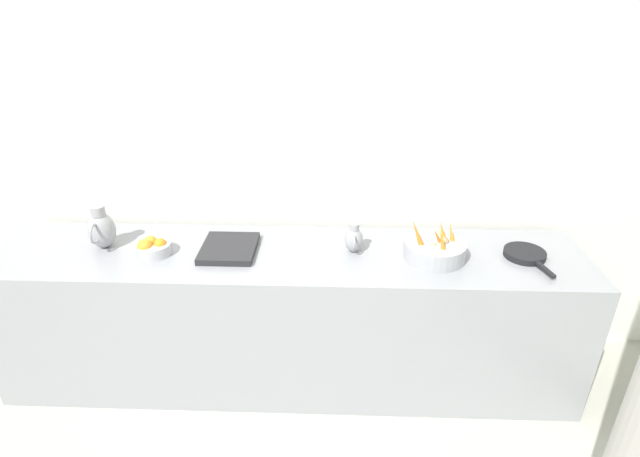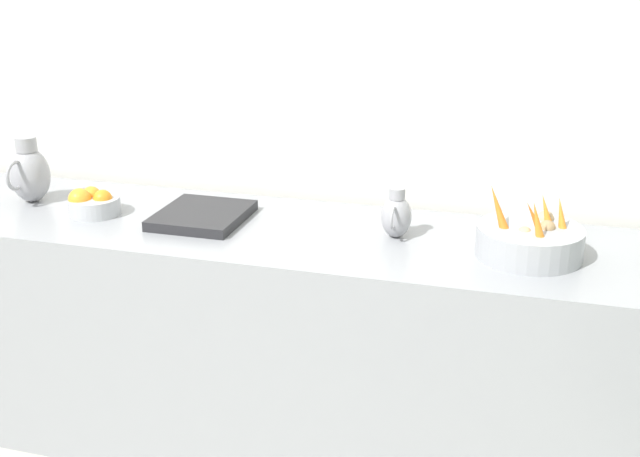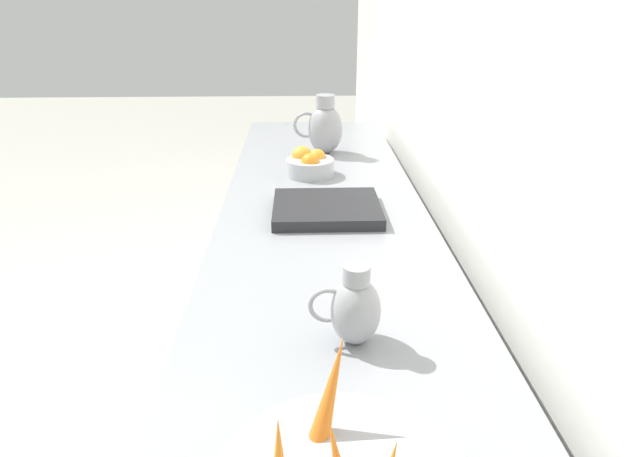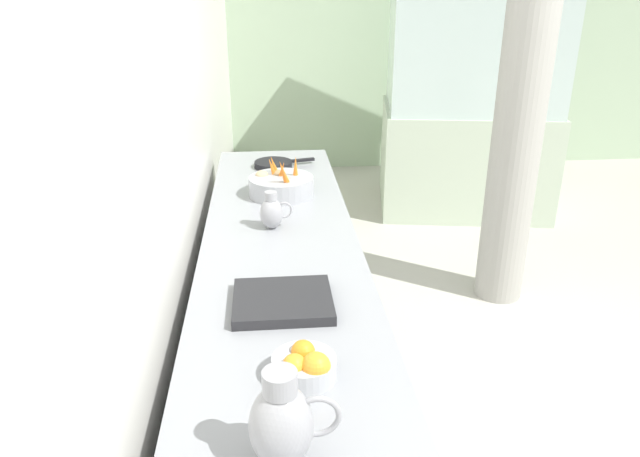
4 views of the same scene
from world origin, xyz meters
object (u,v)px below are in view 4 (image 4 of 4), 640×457
(metal_pitcher_short, at_px, (272,212))
(skillet_on_counter, at_px, (274,164))
(orange_bowl, at_px, (305,366))
(glass_block_booth, at_px, (470,84))
(metal_pitcher_tall, at_px, (282,423))
(vegetable_colander, at_px, (281,185))
(support_column, at_px, (527,59))

(metal_pitcher_short, relative_size, skillet_on_counter, 0.47)
(metal_pitcher_short, distance_m, skillet_on_counter, 0.95)
(skillet_on_counter, bearing_deg, orange_bowl, -88.80)
(orange_bowl, relative_size, glass_block_booth, 0.08)
(metal_pitcher_tall, relative_size, metal_pitcher_short, 1.46)
(metal_pitcher_tall, bearing_deg, vegetable_colander, 88.30)
(glass_block_booth, bearing_deg, metal_pitcher_short, -124.60)
(orange_bowl, relative_size, skillet_on_counter, 0.50)
(metal_pitcher_short, height_order, skillet_on_counter, metal_pitcher_short)
(skillet_on_counter, height_order, support_column, support_column)
(glass_block_booth, bearing_deg, vegetable_colander, -129.02)
(vegetable_colander, distance_m, metal_pitcher_tall, 1.86)
(metal_pitcher_short, distance_m, support_column, 1.78)
(orange_bowl, bearing_deg, metal_pitcher_tall, -103.15)
(metal_pitcher_tall, xyz_separation_m, skillet_on_counter, (0.03, 2.36, -0.10))
(vegetable_colander, height_order, metal_pitcher_short, vegetable_colander)
(orange_bowl, height_order, glass_block_booth, glass_block_booth)
(vegetable_colander, bearing_deg, orange_bowl, -89.37)
(vegetable_colander, relative_size, glass_block_booth, 0.15)
(skillet_on_counter, relative_size, glass_block_booth, 0.17)
(orange_bowl, xyz_separation_m, support_column, (1.40, 1.95, 0.58))
(vegetable_colander, height_order, metal_pitcher_tall, metal_pitcher_tall)
(vegetable_colander, xyz_separation_m, support_column, (1.41, 0.40, 0.57))
(skillet_on_counter, bearing_deg, support_column, -3.97)
(metal_pitcher_short, xyz_separation_m, support_column, (1.47, 0.84, 0.55))
(skillet_on_counter, bearing_deg, glass_block_booth, 42.59)
(glass_block_booth, distance_m, support_column, 1.73)
(vegetable_colander, relative_size, metal_pitcher_short, 1.94)
(vegetable_colander, xyz_separation_m, skillet_on_counter, (-0.03, 0.50, -0.04))
(orange_bowl, height_order, metal_pitcher_short, metal_pitcher_short)
(vegetable_colander, height_order, orange_bowl, vegetable_colander)
(skillet_on_counter, distance_m, glass_block_booth, 2.31)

